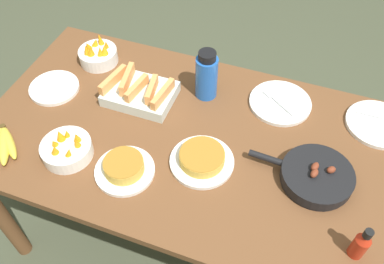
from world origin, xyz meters
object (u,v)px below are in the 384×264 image
Objects in this scene: fruit_bowl_citrus at (67,149)px; skillet at (316,176)px; frittata_plate_center at (124,168)px; fruit_bowl_mango at (98,54)px; empty_plate_far_right at (54,88)px; empty_plate_far_left at (280,103)px; hot_sauce_bottle at (361,244)px; frittata_plate_side at (202,159)px; empty_plate_near_front at (378,124)px; melon_tray at (140,92)px; banana_bunch at (0,144)px; water_bottle at (207,75)px.

skillet is at bearing 12.79° from fruit_bowl_citrus.
frittata_plate_center is 1.26× the size of fruit_bowl_mango.
skillet is 1.79× the size of empty_plate_far_right.
hot_sauce_bottle is (0.36, -0.56, 0.06)m from empty_plate_far_left.
fruit_bowl_citrus is at bearing -73.75° from fruit_bowl_mango.
empty_plate_far_right is at bearing 149.16° from frittata_plate_center.
frittata_plate_side is (-0.40, -0.07, -0.00)m from skillet.
empty_plate_near_front is 0.58m from hot_sauce_bottle.
empty_plate_far_left is (0.56, 0.17, -0.03)m from melon_tray.
banana_bunch reaches higher than empty_plate_far_left.
fruit_bowl_citrus is (-0.23, -0.00, 0.01)m from frittata_plate_center.
water_bottle is (0.53, -0.03, 0.06)m from fruit_bowl_mango.
frittata_plate_center reaches higher than empty_plate_far_right.
frittata_plate_center is 1.16× the size of fruit_bowl_citrus.
frittata_plate_center reaches higher than frittata_plate_side.
water_bottle is at bearing -26.26° from skillet.
empty_plate_near_front is 1.46× the size of fruit_bowl_mango.
banana_bunch is 0.34m from empty_plate_far_right.
skillet is 2.01× the size of fruit_bowl_citrus.
skillet is at bearing -16.94° from fruit_bowl_mango.
frittata_plate_side is at bearing -31.07° from fruit_bowl_mango.
water_bottle is at bearing 17.64° from empty_plate_far_right.
fruit_bowl_citrus reaches higher than skillet.
frittata_plate_side is at bearing -32.83° from melon_tray.
empty_plate_far_right is 0.66m from water_bottle.
hot_sauce_bottle is (1.04, -0.03, 0.03)m from fruit_bowl_citrus.
empty_plate_near_front is 0.71m from water_bottle.
hot_sauce_bottle is at bearing -23.07° from melon_tray.
frittata_plate_side is 0.74m from empty_plate_far_right.
hot_sauce_bottle reaches higher than fruit_bowl_citrus.
frittata_plate_center is (-0.65, -0.20, -0.00)m from skillet.
water_bottle is at bearing 142.58° from hot_sauce_bottle.
melon_tray is 0.38m from empty_plate_far_right.
frittata_plate_center is at bearing -151.57° from frittata_plate_side.
frittata_plate_center is at bearing -146.99° from empty_plate_near_front.
frittata_plate_center is at bearing -53.27° from fruit_bowl_mango.
empty_plate_far_right is at bearing -111.89° from fruit_bowl_mango.
melon_tray is 1.51× the size of fruit_bowl_citrus.
melon_tray is at bearing 156.93° from hot_sauce_bottle.
frittata_plate_side is 0.50m from fruit_bowl_citrus.
empty_plate_near_front is (0.59, 0.41, -0.02)m from frittata_plate_side.
fruit_bowl_citrus reaches higher than frittata_plate_center.
banana_bunch reaches higher than empty_plate_far_right.
melon_tray reaches higher than empty_plate_near_front.
fruit_bowl_citrus is 0.85× the size of water_bottle.
banana_bunch is at bearing -178.70° from hot_sauce_bottle.
frittata_plate_center is 1.03× the size of empty_plate_far_right.
melon_tray is at bearing 47.60° from banana_bunch.
fruit_bowl_mango is at bearing 68.11° from empty_plate_far_right.
empty_plate_far_right is at bearing 168.27° from frittata_plate_side.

